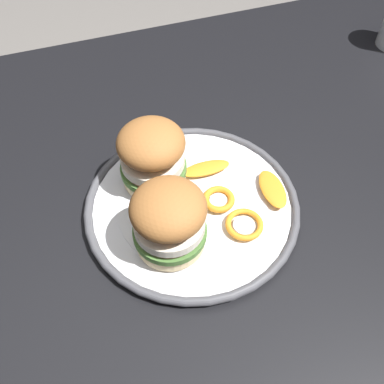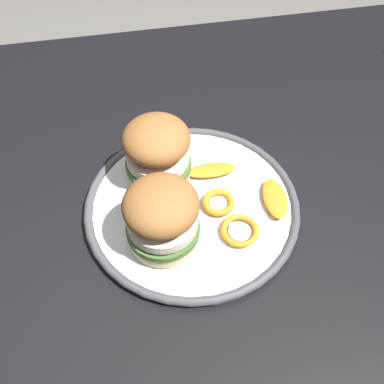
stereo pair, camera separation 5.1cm
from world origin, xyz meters
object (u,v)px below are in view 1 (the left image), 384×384
at_px(dinner_plate, 192,205).
at_px(sandwich_half_right, 152,155).
at_px(dining_table, 208,250).
at_px(sandwich_half_left, 169,219).

bearing_deg(dinner_plate, sandwich_half_right, 122.75).
height_order(dinner_plate, sandwich_half_right, sandwich_half_right).
bearing_deg(dinner_plate, dining_table, -58.16).
bearing_deg(dining_table, dinner_plate, 121.84).
relative_size(dinner_plate, sandwich_half_right, 2.89).
distance_m(dining_table, sandwich_half_right, 0.18).
height_order(dining_table, sandwich_half_left, sandwich_half_left).
bearing_deg(sandwich_half_right, sandwich_half_left, -95.14).
xyz_separation_m(sandwich_half_left, sandwich_half_right, (0.01, 0.11, 0.00)).
distance_m(sandwich_half_left, sandwich_half_right, 0.11).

